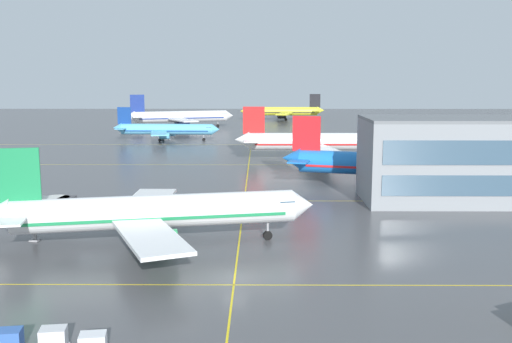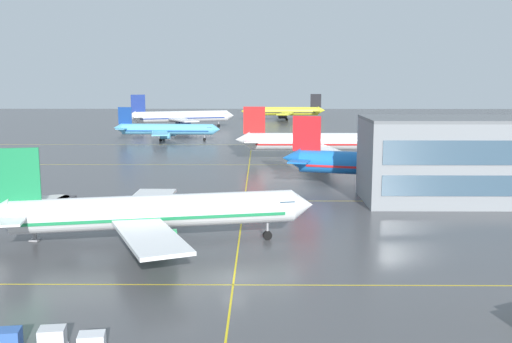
{
  "view_description": "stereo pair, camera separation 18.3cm",
  "coord_description": "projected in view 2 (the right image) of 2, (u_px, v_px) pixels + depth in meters",
  "views": [
    {
      "loc": [
        2.54,
        -57.52,
        20.37
      ],
      "look_at": [
        1.97,
        30.76,
        5.91
      ],
      "focal_mm": 41.63,
      "sensor_mm": 36.0,
      "label": 1
    },
    {
      "loc": [
        2.73,
        -57.51,
        20.37
      ],
      "look_at": [
        1.97,
        30.76,
        5.91
      ],
      "focal_mm": 41.63,
      "sensor_mm": 36.0,
      "label": 2
    }
  ],
  "objects": [
    {
      "name": "baggage_cart_row_leftmost",
      "position": [
        7.0,
        341.0,
        43.61
      ],
      "size": [
        2.84,
        1.95,
        1.86
      ],
      "color": "#99999E",
      "rests_on": "ground"
    },
    {
      "name": "taxiway_markings",
      "position": [
        247.0,
        180.0,
        116.09
      ],
      "size": [
        158.92,
        172.39,
        0.01
      ],
      "color": "yellow",
      "rests_on": "ground"
    },
    {
      "name": "baggage_cart_row_second",
      "position": [
        52.0,
        339.0,
        43.91
      ],
      "size": [
        2.84,
        1.95,
        1.86
      ],
      "color": "#99999E",
      "rests_on": "ground"
    },
    {
      "name": "airliner_third_row",
      "position": [
        319.0,
        142.0,
        142.64
      ],
      "size": [
        41.02,
        35.53,
        12.8
      ],
      "color": "white",
      "rests_on": "ground"
    },
    {
      "name": "airliner_second_row",
      "position": [
        393.0,
        165.0,
        106.04
      ],
      "size": [
        40.7,
        34.69,
        12.84
      ],
      "color": "blue",
      "rests_on": "ground"
    },
    {
      "name": "airliner_far_left_stand",
      "position": [
        166.0,
        129.0,
        183.98
      ],
      "size": [
        33.47,
        28.88,
        10.41
      ],
      "color": "#5BB7E5",
      "rests_on": "ground"
    },
    {
      "name": "airliner_front_gate",
      "position": [
        153.0,
        212.0,
        70.65
      ],
      "size": [
        39.13,
        33.25,
        12.22
      ],
      "color": "white",
      "rests_on": "ground"
    },
    {
      "name": "airliner_distant_taxiway",
      "position": [
        284.0,
        111.0,
        266.34
      ],
      "size": [
        37.72,
        32.67,
        11.77
      ],
      "color": "yellow",
      "rests_on": "ground"
    },
    {
      "name": "ground_plane",
      "position": [
        234.0,
        278.0,
        60.07
      ],
      "size": [
        600.0,
        600.0,
        0.0
      ],
      "primitive_type": "plane",
      "color": "#4C4C4F"
    },
    {
      "name": "airliner_far_right_stand",
      "position": [
        181.0,
        117.0,
        226.7
      ],
      "size": [
        40.89,
        34.91,
        12.97
      ],
      "color": "white",
      "rests_on": "ground"
    }
  ]
}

